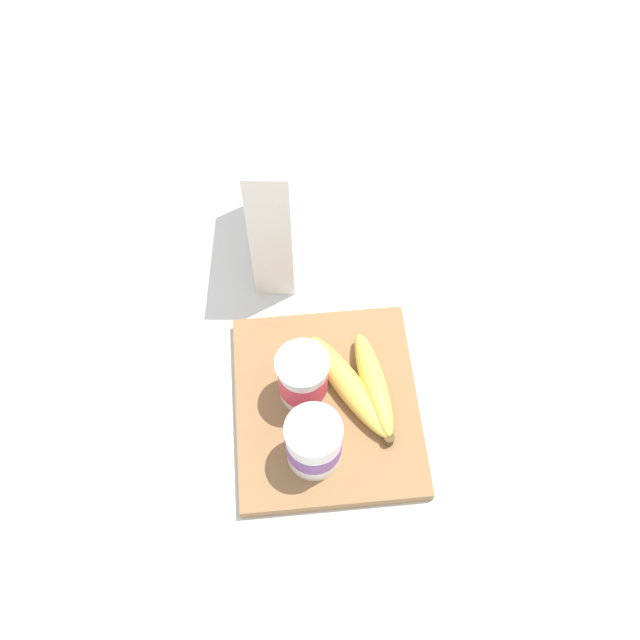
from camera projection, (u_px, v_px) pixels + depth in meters
The scene contains 6 objects.
ground_plane at pixel (327, 408), 0.97m from camera, with size 2.40×2.40×0.00m, color silver.
cutting_board at pixel (327, 405), 0.96m from camera, with size 0.29×0.25×0.02m, color olive.
cereal_box at pixel (274, 190), 1.00m from camera, with size 0.19×0.06×0.26m, color white.
yogurt_cup_front at pixel (314, 443), 0.87m from camera, with size 0.07×0.07×0.09m.
yogurt_cup_back at pixel (303, 378), 0.92m from camera, with size 0.07×0.07×0.09m.
banana_bunch at pixel (361, 385), 0.94m from camera, with size 0.18×0.12×0.04m.
Camera 1 is at (-0.37, 0.04, 0.90)m, focal length 38.67 mm.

